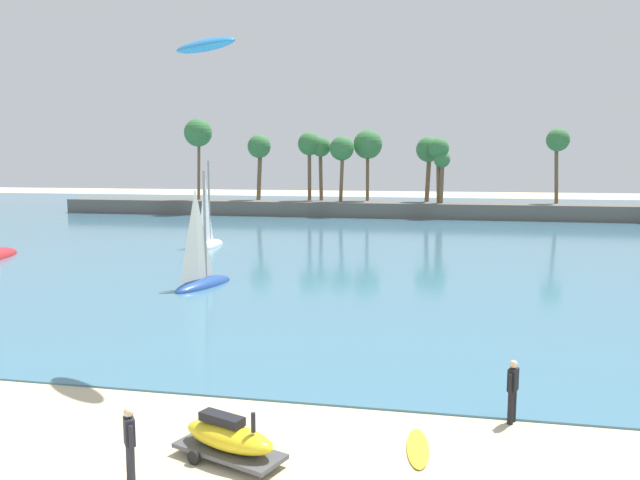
% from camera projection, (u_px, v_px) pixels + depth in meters
% --- Properties ---
extents(sea, '(220.00, 98.86, 0.06)m').
position_uv_depth(sea, '(405.00, 225.00, 65.45)').
color(sea, teal).
rests_on(sea, ground).
extents(palm_headland, '(87.18, 6.35, 11.95)m').
position_uv_depth(palm_headland, '(410.00, 194.00, 74.40)').
color(palm_headland, '#605B54').
rests_on(palm_headland, ground).
extents(watercraft_on_trailer, '(2.79, 1.86, 1.28)m').
position_uv_depth(watercraft_on_trailer, '(228.00, 438.00, 14.00)').
color(watercraft_on_trailer, '#4C4C51').
rests_on(watercraft_on_trailer, ground).
extents(person_rigging_by_gear, '(0.36, 0.46, 1.67)m').
position_uv_depth(person_rigging_by_gear, '(130.00, 443.00, 12.95)').
color(person_rigging_by_gear, '#23232D').
rests_on(person_rigging_by_gear, ground).
extents(person_at_waterline, '(0.32, 0.51, 1.67)m').
position_uv_depth(person_at_waterline, '(513.00, 389.00, 15.99)').
color(person_at_waterline, black).
rests_on(person_at_waterline, ground).
extents(surfboard, '(0.67, 2.13, 0.08)m').
position_uv_depth(surfboard, '(418.00, 448.00, 14.59)').
color(surfboard, yellow).
rests_on(surfboard, ground).
extents(sailboat_near_shore, '(1.56, 4.96, 7.16)m').
position_uv_depth(sailboat_near_shore, '(208.00, 238.00, 48.68)').
color(sailboat_near_shore, white).
rests_on(sailboat_near_shore, sea).
extents(sailboat_mid_bay, '(2.45, 4.73, 6.57)m').
position_uv_depth(sailboat_mid_bay, '(202.00, 275.00, 33.22)').
color(sailboat_mid_bay, '#234793').
rests_on(sailboat_mid_bay, sea).
extents(kite_aloft_high_over_bay, '(2.94, 2.29, 0.66)m').
position_uv_depth(kite_aloft_high_over_bay, '(205.00, 45.00, 20.19)').
color(kite_aloft_high_over_bay, '#237FD1').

